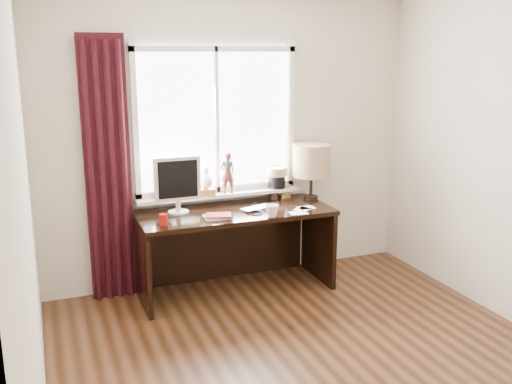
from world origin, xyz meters
name	(u,v)px	position (x,y,z in m)	size (l,w,h in m)	color
floor	(332,382)	(0.00, 0.00, 0.00)	(3.50, 4.00, 0.00)	#52301C
wall_back	(231,142)	(0.00, 2.00, 1.30)	(3.50, 2.60, 0.00)	beige
wall_left	(26,220)	(-1.75, 0.00, 1.30)	(4.00, 2.60, 0.00)	beige
laptop	(257,208)	(0.09, 1.59, 0.76)	(0.29, 0.19, 0.02)	silver
mug	(272,210)	(0.13, 1.33, 0.81)	(0.11, 0.11, 0.11)	white
red_cup	(163,220)	(-0.77, 1.43, 0.80)	(0.07, 0.07, 0.09)	#8F0C06
window	(218,143)	(-0.15, 1.95, 1.30)	(1.52, 0.20, 1.40)	white
curtain	(108,172)	(-1.13, 1.91, 1.12)	(0.38, 0.09, 2.25)	black
desk	(232,234)	(-0.10, 1.73, 0.51)	(1.70, 0.70, 0.75)	black
monitor	(177,181)	(-0.58, 1.74, 1.03)	(0.40, 0.18, 0.49)	beige
notebook_stack	(218,216)	(-0.31, 1.46, 0.77)	(0.25, 0.20, 0.03)	beige
brush_holder	(274,192)	(0.38, 1.89, 0.81)	(0.09, 0.09, 0.25)	black
icon_frame	(286,191)	(0.50, 1.87, 0.81)	(0.10, 0.03, 0.13)	gold
table_lamp	(312,161)	(0.70, 1.75, 1.11)	(0.35, 0.35, 0.52)	black
loose_papers	(303,210)	(0.46, 1.43, 0.75)	(0.29, 0.25, 0.00)	white
desk_cables	(260,208)	(0.13, 1.62, 0.75)	(0.43, 0.45, 0.01)	black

